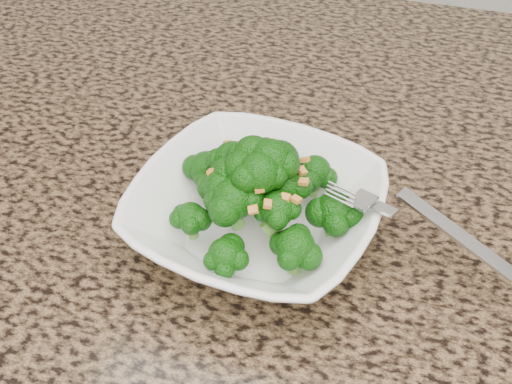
% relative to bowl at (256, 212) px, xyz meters
% --- Properties ---
extents(granite_counter, '(1.64, 1.04, 0.03)m').
position_rel_bowl_xyz_m(granite_counter, '(0.02, -0.02, -0.04)').
color(granite_counter, brown).
rests_on(granite_counter, cabinet).
extents(bowl, '(0.24, 0.24, 0.05)m').
position_rel_bowl_xyz_m(bowl, '(0.00, 0.00, 0.00)').
color(bowl, white).
rests_on(bowl, granite_counter).
extents(broccoli_pile, '(0.19, 0.19, 0.06)m').
position_rel_bowl_xyz_m(broccoli_pile, '(-0.00, 0.00, 0.06)').
color(broccoli_pile, '#104E09').
rests_on(broccoli_pile, bowl).
extents(garlic_topping, '(0.11, 0.11, 0.01)m').
position_rel_bowl_xyz_m(garlic_topping, '(-0.00, 0.00, 0.09)').
color(garlic_topping, orange).
rests_on(garlic_topping, broccoli_pile).
extents(fork, '(0.17, 0.10, 0.01)m').
position_rel_bowl_xyz_m(fork, '(0.11, 0.00, 0.03)').
color(fork, silver).
rests_on(fork, bowl).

